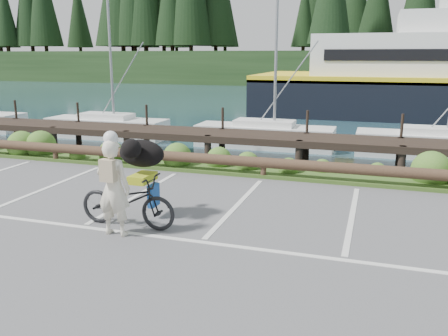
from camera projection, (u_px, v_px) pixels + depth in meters
The scene contains 7 objects.
ground at pixel (209, 235), 9.25m from camera, with size 72.00×72.00×0.00m, color #505052.
harbor_backdrop at pixel (364, 75), 81.67m from camera, with size 170.00×160.00×30.00m.
vegetation_strip at pixel (269, 171), 14.14m from camera, with size 34.00×1.60×0.10m, color #3D5B21.
log_rail at pixel (263, 178), 13.50m from camera, with size 32.00×0.30×0.60m, color #443021, non-canonical shape.
bicycle at pixel (127, 201), 9.59m from camera, with size 0.73×2.09×1.10m, color black.
cyclist at pixel (113, 188), 9.05m from camera, with size 0.69×0.45×1.89m, color #EEE4C9.
dog at pixel (142, 153), 10.01m from camera, with size 1.02×0.50×0.59m, color black.
Camera 1 is at (2.96, -8.17, 3.43)m, focal length 38.00 mm.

